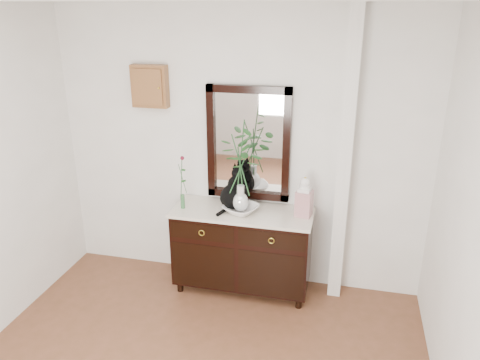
% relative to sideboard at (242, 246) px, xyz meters
% --- Properties ---
extents(wall_back, '(3.60, 0.04, 2.70)m').
position_rel_sideboard_xyz_m(wall_back, '(-0.10, 0.25, 0.88)').
color(wall_back, white).
rests_on(wall_back, ground).
extents(pilaster, '(0.12, 0.20, 2.70)m').
position_rel_sideboard_xyz_m(pilaster, '(0.90, 0.17, 0.88)').
color(pilaster, white).
rests_on(pilaster, ground).
extents(sideboard, '(1.33, 0.52, 0.82)m').
position_rel_sideboard_xyz_m(sideboard, '(0.00, 0.00, 0.00)').
color(sideboard, black).
rests_on(sideboard, ground).
extents(wall_mirror, '(0.80, 0.06, 1.10)m').
position_rel_sideboard_xyz_m(wall_mirror, '(-0.00, 0.24, 0.97)').
color(wall_mirror, black).
rests_on(wall_mirror, wall_back).
extents(key_cabinet, '(0.35, 0.10, 0.40)m').
position_rel_sideboard_xyz_m(key_cabinet, '(-0.95, 0.21, 1.48)').
color(key_cabinet, brown).
rests_on(key_cabinet, wall_back).
extents(cat, '(0.37, 0.41, 0.40)m').
position_rel_sideboard_xyz_m(cat, '(-0.10, 0.07, 0.58)').
color(cat, black).
rests_on(cat, sideboard).
extents(lotus_bowl, '(0.41, 0.41, 0.08)m').
position_rel_sideboard_xyz_m(lotus_bowl, '(-0.01, -0.04, 0.41)').
color(lotus_bowl, white).
rests_on(lotus_bowl, sideboard).
extents(vase_branches, '(0.45, 0.45, 0.89)m').
position_rel_sideboard_xyz_m(vase_branches, '(-0.01, -0.04, 0.84)').
color(vase_branches, silver).
rests_on(vase_branches, lotus_bowl).
extents(bud_vase_rose, '(0.08, 0.08, 0.53)m').
position_rel_sideboard_xyz_m(bud_vase_rose, '(-0.57, -0.07, 0.64)').
color(bud_vase_rose, '#376E3F').
rests_on(bud_vase_rose, sideboard).
extents(ginger_jar, '(0.16, 0.16, 0.38)m').
position_rel_sideboard_xyz_m(ginger_jar, '(0.57, 0.04, 0.57)').
color(ginger_jar, silver).
rests_on(ginger_jar, sideboard).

